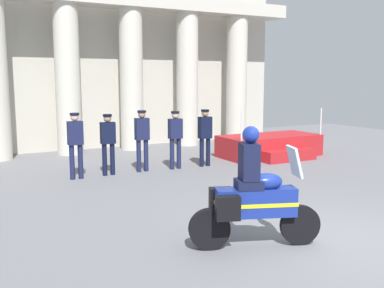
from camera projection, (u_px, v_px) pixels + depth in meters
name	position (u px, v px, depth m)	size (l,w,h in m)	color
ground_plane	(335.00, 239.00, 7.32)	(28.00, 28.00, 0.00)	slate
colonnade_backdrop	(96.00, 62.00, 16.08)	(15.59, 1.69, 6.13)	beige
reviewing_stand	(271.00, 146.00, 15.05)	(3.40, 2.05, 1.62)	#B21E23
officer_in_row_0	(75.00, 140.00, 11.57)	(0.38, 0.24, 1.73)	#191E42
officer_in_row_1	(108.00, 139.00, 12.05)	(0.38, 0.24, 1.66)	black
officer_in_row_2	(142.00, 136.00, 12.52)	(0.38, 0.24, 1.73)	#191E42
officer_in_row_3	(175.00, 135.00, 12.89)	(0.38, 0.24, 1.68)	#191E42
officer_in_row_4	(205.00, 133.00, 13.29)	(0.38, 0.24, 1.70)	black
motorcycle_with_rider	(251.00, 198.00, 6.88)	(2.00, 0.99, 1.90)	black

